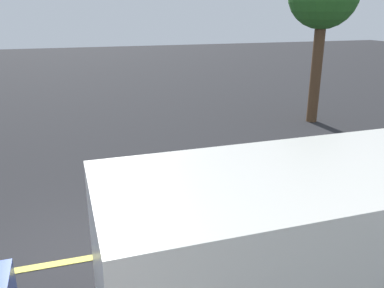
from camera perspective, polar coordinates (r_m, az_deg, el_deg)
name	(u,v)px	position (r m, az deg, el deg)	size (l,w,h in m)	color
ground_plane	(65,262)	(6.91, -17.73, -15.91)	(80.00, 80.00, 0.00)	#262628
lane_marking_centre	(238,232)	(7.40, 6.69, -12.51)	(28.00, 0.16, 0.01)	#E0D14C
white_van	(326,239)	(5.05, 18.66, -12.81)	(5.23, 2.32, 2.20)	silver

